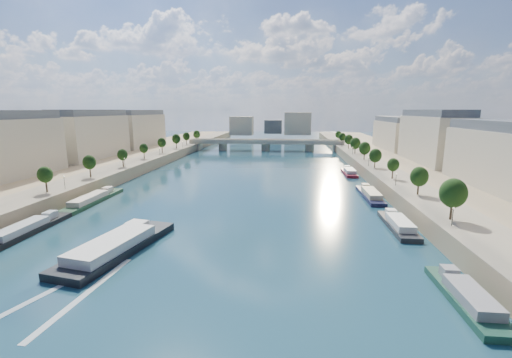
# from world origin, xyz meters

# --- Properties ---
(ground) EXTENTS (700.00, 700.00, 0.00)m
(ground) POSITION_xyz_m (0.00, 100.00, 0.00)
(ground) COLOR #0D2A3B
(ground) RESTS_ON ground
(quay_left) EXTENTS (44.00, 520.00, 5.00)m
(quay_left) POSITION_xyz_m (-72.00, 100.00, 2.50)
(quay_left) COLOR #9E8460
(quay_left) RESTS_ON ground
(quay_right) EXTENTS (44.00, 520.00, 5.00)m
(quay_right) POSITION_xyz_m (72.00, 100.00, 2.50)
(quay_right) COLOR #9E8460
(quay_right) RESTS_ON ground
(pave_left) EXTENTS (14.00, 520.00, 0.10)m
(pave_left) POSITION_xyz_m (-57.00, 100.00, 5.05)
(pave_left) COLOR gray
(pave_left) RESTS_ON quay_left
(pave_right) EXTENTS (14.00, 520.00, 0.10)m
(pave_right) POSITION_xyz_m (57.00, 100.00, 5.05)
(pave_right) COLOR gray
(pave_right) RESTS_ON quay_right
(trees_left) EXTENTS (4.80, 268.80, 8.26)m
(trees_left) POSITION_xyz_m (-55.00, 102.00, 10.48)
(trees_left) COLOR #382B1E
(trees_left) RESTS_ON ground
(trees_right) EXTENTS (4.80, 268.80, 8.26)m
(trees_right) POSITION_xyz_m (55.00, 110.00, 10.48)
(trees_right) COLOR #382B1E
(trees_right) RESTS_ON ground
(lamps_left) EXTENTS (0.36, 200.36, 4.28)m
(lamps_left) POSITION_xyz_m (-52.50, 90.00, 7.78)
(lamps_left) COLOR black
(lamps_left) RESTS_ON ground
(lamps_right) EXTENTS (0.36, 200.36, 4.28)m
(lamps_right) POSITION_xyz_m (52.50, 105.00, 7.78)
(lamps_right) COLOR black
(lamps_right) RESTS_ON ground
(buildings_left) EXTENTS (16.00, 226.00, 23.20)m
(buildings_left) POSITION_xyz_m (-85.00, 112.00, 16.45)
(buildings_left) COLOR #BBAB90
(buildings_left) RESTS_ON ground
(buildings_right) EXTENTS (16.00, 226.00, 23.20)m
(buildings_right) POSITION_xyz_m (85.00, 112.00, 16.45)
(buildings_right) COLOR #BBAB90
(buildings_right) RESTS_ON ground
(skyline) EXTENTS (79.00, 42.00, 22.00)m
(skyline) POSITION_xyz_m (3.19, 319.52, 14.66)
(skyline) COLOR #BBAB90
(skyline) RESTS_ON ground
(bridge) EXTENTS (112.00, 12.00, 8.15)m
(bridge) POSITION_xyz_m (0.00, 222.54, 5.08)
(bridge) COLOR #C1B79E
(bridge) RESTS_ON ground
(tour_barge) EXTENTS (14.52, 31.90, 4.18)m
(tour_barge) POSITION_xyz_m (-18.20, 36.36, 1.22)
(tour_barge) COLOR black
(tour_barge) RESTS_ON ground
(wake) EXTENTS (12.50, 26.02, 0.04)m
(wake) POSITION_xyz_m (-18.20, 19.84, 0.02)
(wake) COLOR silver
(wake) RESTS_ON ground
(moored_barges_right) EXTENTS (5.00, 164.10, 3.60)m
(moored_barges_right) POSITION_xyz_m (45.50, 57.84, 0.84)
(moored_barges_right) COLOR black
(moored_barges_right) RESTS_ON ground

